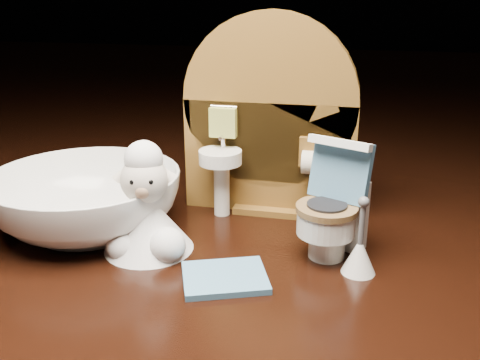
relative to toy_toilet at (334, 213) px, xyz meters
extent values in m
cube|color=black|center=(-0.05, 0.00, -0.08)|extent=(2.50, 2.50, 0.10)
cube|color=brown|center=(-0.05, 0.06, 0.01)|extent=(0.13, 0.02, 0.09)
cylinder|color=brown|center=(-0.05, 0.06, 0.06)|extent=(0.13, 0.02, 0.13)
cube|color=brown|center=(-0.05, 0.06, -0.03)|extent=(0.05, 0.04, 0.01)
cylinder|color=white|center=(-0.09, 0.05, -0.01)|extent=(0.01, 0.01, 0.04)
cylinder|color=white|center=(-0.09, 0.04, 0.02)|extent=(0.03, 0.03, 0.01)
cylinder|color=silver|center=(-0.09, 0.05, 0.03)|extent=(0.00, 0.00, 0.01)
cube|color=#A6AD4A|center=(-0.09, 0.05, 0.04)|extent=(0.02, 0.01, 0.02)
cube|color=brown|center=(-0.02, 0.05, 0.02)|extent=(0.02, 0.01, 0.02)
cylinder|color=beige|center=(-0.02, 0.05, 0.02)|extent=(0.02, 0.02, 0.02)
cylinder|color=white|center=(0.00, -0.01, -0.02)|extent=(0.02, 0.02, 0.02)
cylinder|color=white|center=(0.00, -0.01, 0.00)|extent=(0.04, 0.04, 0.02)
cylinder|color=brown|center=(0.00, -0.01, 0.01)|extent=(0.04, 0.04, 0.00)
cube|color=white|center=(0.01, 0.01, 0.00)|extent=(0.03, 0.03, 0.05)
cube|color=teal|center=(0.00, 0.01, 0.03)|extent=(0.04, 0.03, 0.04)
cube|color=white|center=(0.00, 0.00, 0.05)|extent=(0.04, 0.02, 0.01)
cylinder|color=#86AE36|center=(0.01, 0.01, 0.02)|extent=(0.01, 0.01, 0.01)
cube|color=teal|center=(-0.06, -0.05, -0.03)|extent=(0.06, 0.06, 0.00)
cone|color=white|center=(0.02, -0.02, -0.02)|extent=(0.02, 0.02, 0.02)
cylinder|color=#59595B|center=(0.02, -0.02, 0.00)|extent=(0.00, 0.00, 0.03)
sphere|color=#59595B|center=(0.02, -0.02, 0.02)|extent=(0.01, 0.01, 0.01)
cone|color=white|center=(-0.12, -0.02, -0.01)|extent=(0.06, 0.06, 0.04)
sphere|color=white|center=(-0.10, -0.03, -0.02)|extent=(0.02, 0.02, 0.02)
sphere|color=white|center=(-0.13, -0.04, -0.02)|extent=(0.02, 0.02, 0.02)
sphere|color=beige|center=(-0.12, -0.02, 0.02)|extent=(0.03, 0.03, 0.03)
sphere|color=tan|center=(-0.12, -0.03, 0.02)|extent=(0.01, 0.01, 0.01)
sphere|color=white|center=(-0.12, -0.02, 0.03)|extent=(0.02, 0.02, 0.02)
cone|color=beige|center=(-0.13, -0.03, 0.03)|extent=(0.02, 0.01, 0.01)
cone|color=beige|center=(-0.11, -0.02, 0.03)|extent=(0.02, 0.01, 0.01)
sphere|color=black|center=(-0.12, -0.04, 0.02)|extent=(0.00, 0.00, 0.00)
sphere|color=black|center=(-0.11, -0.03, 0.02)|extent=(0.00, 0.00, 0.00)
imported|color=white|center=(-0.17, 0.00, -0.01)|extent=(0.16, 0.16, 0.04)
camera|label=1|loc=(0.01, -0.32, 0.14)|focal=40.00mm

